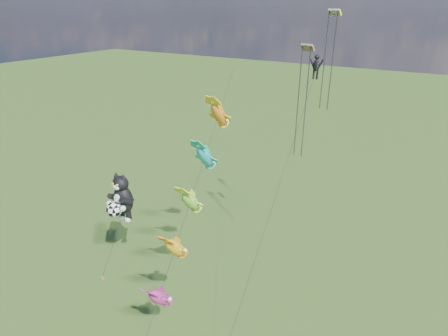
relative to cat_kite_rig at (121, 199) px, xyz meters
The scene contains 4 objects.
ground 11.43m from the cat_kite_rig, 82.75° to the right, with size 300.00×300.00×0.00m, color #1D3C0F.
cat_kite_rig is the anchor object (origin of this frame).
fish_windsock_rig 9.73m from the cat_kite_rig, 10.19° to the right, with size 1.61×15.94×19.39m.
parafoil_rig 19.97m from the cat_kite_rig, 28.14° to the left, with size 1.92×17.53×23.73m.
Camera 1 is at (22.44, -12.60, 24.05)m, focal length 30.00 mm.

